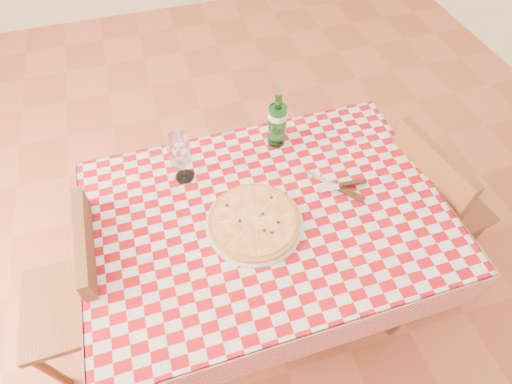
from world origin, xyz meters
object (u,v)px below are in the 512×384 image
at_px(dining_table, 266,228).
at_px(chair_near, 426,202).
at_px(pizza_plate, 254,221).
at_px(water_bottle, 278,118).
at_px(wine_glass, 181,159).
at_px(chair_far, 87,289).

xyz_separation_m(dining_table, chair_near, (0.76, 0.01, -0.15)).
height_order(chair_near, pizza_plate, chair_near).
bearing_deg(water_bottle, wine_glass, -169.22).
relative_size(pizza_plate, water_bottle, 1.30).
relative_size(chair_far, water_bottle, 3.23).
bearing_deg(dining_table, water_bottle, 65.48).
bearing_deg(chair_far, wine_glass, -155.62).
bearing_deg(wine_glass, water_bottle, 10.78).
bearing_deg(dining_table, wine_glass, 134.28).
bearing_deg(chair_near, water_bottle, 143.03).
distance_m(pizza_plate, wine_glass, 0.36).
relative_size(dining_table, pizza_plate, 3.49).
bearing_deg(chair_far, chair_near, 178.38).
distance_m(dining_table, water_bottle, 0.43).
xyz_separation_m(dining_table, water_bottle, (0.15, 0.33, 0.23)).
distance_m(chair_near, chair_far, 1.47).
distance_m(dining_table, wine_glass, 0.41).
xyz_separation_m(water_bottle, wine_glass, (-0.40, -0.08, -0.03)).
height_order(dining_table, water_bottle, water_bottle).
bearing_deg(pizza_plate, dining_table, 30.68).
bearing_deg(chair_far, pizza_plate, 173.42).
distance_m(dining_table, chair_far, 0.73).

